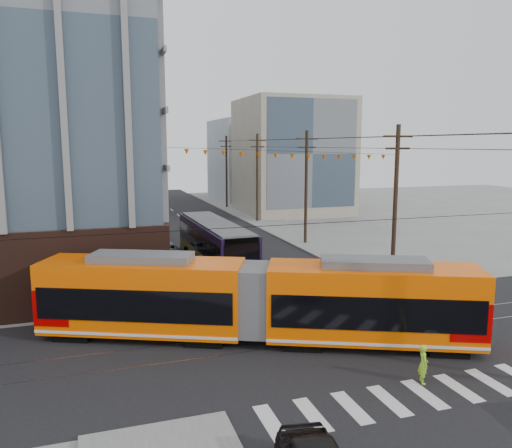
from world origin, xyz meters
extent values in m
plane|color=slate|center=(0.00, 0.00, 0.00)|extent=(160.00, 160.00, 0.00)
cube|color=#8C99A5|center=(-17.00, 52.00, 9.00)|extent=(18.00, 16.00, 18.00)
cube|color=gray|center=(16.00, 48.00, 8.00)|extent=(14.00, 14.00, 16.00)
cube|color=gray|center=(-14.00, 72.00, 10.00)|extent=(16.00, 18.00, 20.00)
cube|color=#8C99A5|center=(18.00, 68.00, 7.00)|extent=(16.00, 16.00, 14.00)
cylinder|color=black|center=(8.50, 56.00, 5.50)|extent=(0.30, 0.30, 11.00)
imported|color=#BDBDBD|center=(-4.97, 14.27, 0.73)|extent=(2.12, 4.58, 1.45)
imported|color=silver|center=(-5.10, 18.05, 0.62)|extent=(3.06, 4.60, 1.24)
imported|color=#4F535E|center=(-5.34, 24.64, 0.64)|extent=(2.44, 4.73, 1.27)
imported|color=#A0E22C|center=(1.32, -2.15, 0.82)|extent=(0.56, 0.69, 1.63)
cube|color=slate|center=(8.30, 10.99, 0.40)|extent=(1.37, 4.08, 0.80)
camera|label=1|loc=(-11.15, -18.22, 9.64)|focal=35.00mm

